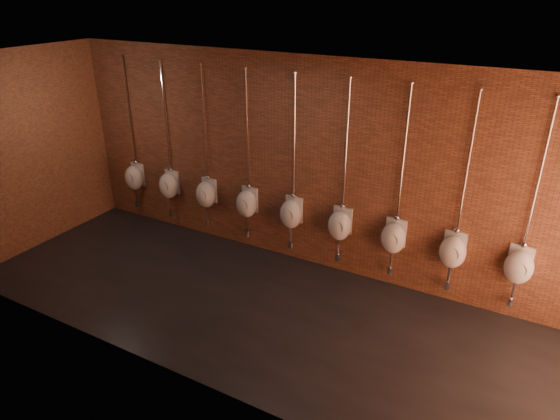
{
  "coord_description": "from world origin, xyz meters",
  "views": [
    {
      "loc": [
        2.97,
        -4.8,
        4.1
      ],
      "look_at": [
        -0.17,
        0.9,
        1.1
      ],
      "focal_mm": 32.0,
      "sensor_mm": 36.0,
      "label": 1
    }
  ],
  "objects_px": {
    "urinal_2": "(206,193)",
    "urinal_7": "(453,250)",
    "urinal_3": "(247,203)",
    "urinal_6": "(394,236)",
    "urinal_5": "(340,224)",
    "urinal_1": "(169,185)",
    "urinal_0": "(134,177)",
    "urinal_4": "(291,213)",
    "urinal_8": "(519,265)"
  },
  "relations": [
    {
      "from": "urinal_1",
      "to": "urinal_4",
      "type": "relative_size",
      "value": 1.0
    },
    {
      "from": "urinal_8",
      "to": "urinal_6",
      "type": "bearing_deg",
      "value": 180.0
    },
    {
      "from": "urinal_0",
      "to": "urinal_6",
      "type": "distance_m",
      "value": 4.86
    },
    {
      "from": "urinal_5",
      "to": "urinal_1",
      "type": "bearing_deg",
      "value": 180.0
    },
    {
      "from": "urinal_2",
      "to": "urinal_0",
      "type": "bearing_deg",
      "value": 180.0
    },
    {
      "from": "urinal_1",
      "to": "urinal_3",
      "type": "height_order",
      "value": "same"
    },
    {
      "from": "urinal_1",
      "to": "urinal_2",
      "type": "relative_size",
      "value": 1.0
    },
    {
      "from": "urinal_5",
      "to": "urinal_7",
      "type": "bearing_deg",
      "value": 0.0
    },
    {
      "from": "urinal_5",
      "to": "urinal_2",
      "type": "bearing_deg",
      "value": 180.0
    },
    {
      "from": "urinal_1",
      "to": "urinal_2",
      "type": "distance_m",
      "value": 0.81
    },
    {
      "from": "urinal_2",
      "to": "urinal_3",
      "type": "height_order",
      "value": "same"
    },
    {
      "from": "urinal_1",
      "to": "urinal_6",
      "type": "height_order",
      "value": "same"
    },
    {
      "from": "urinal_4",
      "to": "urinal_8",
      "type": "bearing_deg",
      "value": 0.0
    },
    {
      "from": "urinal_3",
      "to": "urinal_6",
      "type": "bearing_deg",
      "value": 0.0
    },
    {
      "from": "urinal_5",
      "to": "urinal_8",
      "type": "height_order",
      "value": "same"
    },
    {
      "from": "urinal_7",
      "to": "urinal_5",
      "type": "bearing_deg",
      "value": 180.0
    },
    {
      "from": "urinal_2",
      "to": "urinal_5",
      "type": "distance_m",
      "value": 2.43
    },
    {
      "from": "urinal_8",
      "to": "urinal_0",
      "type": "bearing_deg",
      "value": 180.0
    },
    {
      "from": "urinal_5",
      "to": "urinal_6",
      "type": "bearing_deg",
      "value": 0.0
    },
    {
      "from": "urinal_5",
      "to": "urinal_7",
      "type": "relative_size",
      "value": 1.0
    },
    {
      "from": "urinal_7",
      "to": "urinal_1",
      "type": "bearing_deg",
      "value": 180.0
    },
    {
      "from": "urinal_5",
      "to": "urinal_4",
      "type": "bearing_deg",
      "value": 180.0
    },
    {
      "from": "urinal_5",
      "to": "urinal_7",
      "type": "distance_m",
      "value": 1.62
    },
    {
      "from": "urinal_1",
      "to": "urinal_7",
      "type": "xyz_separation_m",
      "value": [
        4.86,
        0.0,
        0.0
      ]
    },
    {
      "from": "urinal_2",
      "to": "urinal_3",
      "type": "bearing_deg",
      "value": 0.0
    },
    {
      "from": "urinal_0",
      "to": "urinal_4",
      "type": "distance_m",
      "value": 3.24
    },
    {
      "from": "urinal_3",
      "to": "urinal_6",
      "type": "xyz_separation_m",
      "value": [
        2.43,
        0.0,
        0.0
      ]
    },
    {
      "from": "urinal_0",
      "to": "urinal_4",
      "type": "height_order",
      "value": "same"
    },
    {
      "from": "urinal_2",
      "to": "urinal_7",
      "type": "xyz_separation_m",
      "value": [
        4.05,
        0.0,
        0.0
      ]
    },
    {
      "from": "urinal_0",
      "to": "urinal_7",
      "type": "distance_m",
      "value": 5.67
    },
    {
      "from": "urinal_3",
      "to": "urinal_6",
      "type": "distance_m",
      "value": 2.43
    },
    {
      "from": "urinal_2",
      "to": "urinal_7",
      "type": "relative_size",
      "value": 1.0
    },
    {
      "from": "urinal_6",
      "to": "urinal_7",
      "type": "bearing_deg",
      "value": 0.0
    },
    {
      "from": "urinal_1",
      "to": "urinal_6",
      "type": "xyz_separation_m",
      "value": [
        4.05,
        0.0,
        0.0
      ]
    },
    {
      "from": "urinal_0",
      "to": "urinal_7",
      "type": "xyz_separation_m",
      "value": [
        5.67,
        0.0,
        0.0
      ]
    },
    {
      "from": "urinal_0",
      "to": "urinal_1",
      "type": "relative_size",
      "value": 1.0
    },
    {
      "from": "urinal_6",
      "to": "urinal_2",
      "type": "bearing_deg",
      "value": 180.0
    },
    {
      "from": "urinal_3",
      "to": "urinal_7",
      "type": "height_order",
      "value": "same"
    },
    {
      "from": "urinal_0",
      "to": "urinal_1",
      "type": "bearing_deg",
      "value": 0.0
    },
    {
      "from": "urinal_1",
      "to": "urinal_7",
      "type": "relative_size",
      "value": 1.0
    },
    {
      "from": "urinal_3",
      "to": "urinal_7",
      "type": "relative_size",
      "value": 1.0
    },
    {
      "from": "urinal_4",
      "to": "urinal_1",
      "type": "bearing_deg",
      "value": 180.0
    },
    {
      "from": "urinal_0",
      "to": "urinal_2",
      "type": "height_order",
      "value": "same"
    },
    {
      "from": "urinal_3",
      "to": "urinal_5",
      "type": "height_order",
      "value": "same"
    },
    {
      "from": "urinal_2",
      "to": "urinal_4",
      "type": "xyz_separation_m",
      "value": [
        1.62,
        0.0,
        0.0
      ]
    },
    {
      "from": "urinal_1",
      "to": "urinal_5",
      "type": "bearing_deg",
      "value": 0.0
    },
    {
      "from": "urinal_4",
      "to": "urinal_7",
      "type": "height_order",
      "value": "same"
    },
    {
      "from": "urinal_0",
      "to": "urinal_2",
      "type": "xyz_separation_m",
      "value": [
        1.62,
        0.0,
        0.0
      ]
    },
    {
      "from": "urinal_2",
      "to": "urinal_5",
      "type": "height_order",
      "value": "same"
    },
    {
      "from": "urinal_7",
      "to": "urinal_8",
      "type": "xyz_separation_m",
      "value": [
        0.81,
        0.0,
        0.0
      ]
    }
  ]
}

